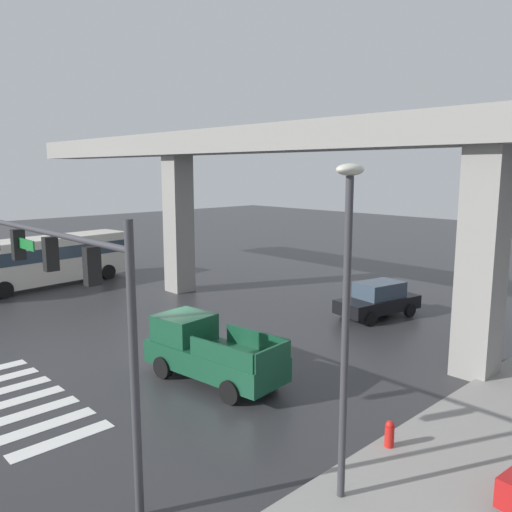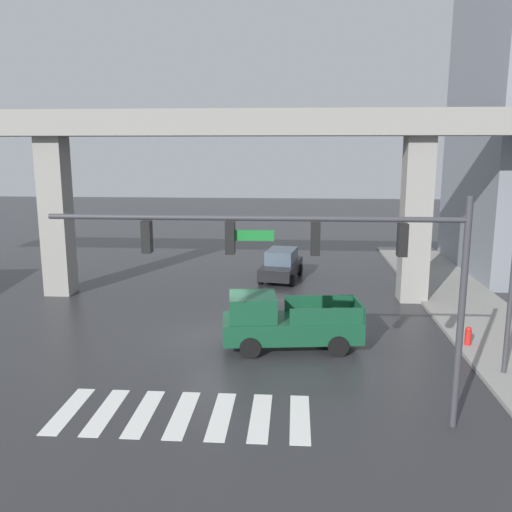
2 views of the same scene
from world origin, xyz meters
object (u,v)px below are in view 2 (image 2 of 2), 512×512
Objects in this scene: pickup_truck at (284,323)px; fire_hydrant at (468,337)px; sedan_black at (281,265)px; traffic_signal_mast at (321,254)px.

fire_hydrant is at bearing 3.67° from pickup_truck.
sedan_black is 12.64m from fire_hydrant.
pickup_truck is 6.23× the size of fire_hydrant.
traffic_signal_mast reaches higher than fire_hydrant.
pickup_truck is at bearing -88.04° from sedan_black.
pickup_truck is at bearing -176.33° from fire_hydrant.
traffic_signal_mast is 9.34m from fire_hydrant.
sedan_black is 0.42× the size of traffic_signal_mast.
sedan_black is 5.34× the size of fire_hydrant.
pickup_truck is at bearing 100.71° from traffic_signal_mast.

